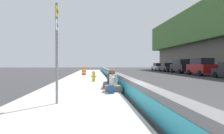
{
  "coord_description": "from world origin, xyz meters",
  "views": [
    {
      "loc": [
        -7.89,
        1.74,
        1.57
      ],
      "look_at": [
        9.46,
        0.26,
        1.29
      ],
      "focal_mm": 33.27,
      "sensor_mm": 36.0,
      "label": 1
    }
  ],
  "objects_px": {
    "seated_person_rear": "(110,81)",
    "construction_barrel": "(84,71)",
    "parked_car_midline": "(181,66)",
    "parked_car_farther": "(158,67)",
    "seated_person_middle": "(110,82)",
    "backpack": "(111,89)",
    "fire_hydrant": "(94,76)",
    "seated_person_foreground": "(113,84)",
    "parked_car_fourth": "(201,67)",
    "route_sign_post": "(57,46)",
    "parked_car_far": "(167,67)"
  },
  "relations": [
    {
      "from": "seated_person_rear",
      "to": "construction_barrel",
      "type": "distance_m",
      "value": 13.5
    },
    {
      "from": "route_sign_post",
      "to": "parked_car_far",
      "type": "relative_size",
      "value": 0.8
    },
    {
      "from": "fire_hydrant",
      "to": "seated_person_rear",
      "type": "bearing_deg",
      "value": -164.23
    },
    {
      "from": "backpack",
      "to": "parked_car_midline",
      "type": "height_order",
      "value": "parked_car_midline"
    },
    {
      "from": "route_sign_post",
      "to": "fire_hydrant",
      "type": "relative_size",
      "value": 4.09
    },
    {
      "from": "route_sign_post",
      "to": "parked_car_fourth",
      "type": "xyz_separation_m",
      "value": [
        18.5,
        -15.32,
        -1.03
      ]
    },
    {
      "from": "seated_person_rear",
      "to": "parked_car_midline",
      "type": "distance_m",
      "value": 23.42
    },
    {
      "from": "route_sign_post",
      "to": "parked_car_farther",
      "type": "height_order",
      "value": "route_sign_post"
    },
    {
      "from": "seated_person_middle",
      "to": "parked_car_farther",
      "type": "bearing_deg",
      "value": -21.82
    },
    {
      "from": "seated_person_middle",
      "to": "parked_car_midline",
      "type": "relative_size",
      "value": 0.23
    },
    {
      "from": "seated_person_rear",
      "to": "parked_car_fourth",
      "type": "xyz_separation_m",
      "value": [
        13.04,
        -12.98,
        0.72
      ]
    },
    {
      "from": "parked_car_midline",
      "to": "fire_hydrant",
      "type": "bearing_deg",
      "value": 138.13
    },
    {
      "from": "route_sign_post",
      "to": "seated_person_rear",
      "type": "height_order",
      "value": "route_sign_post"
    },
    {
      "from": "parked_car_fourth",
      "to": "seated_person_rear",
      "type": "bearing_deg",
      "value": 135.13
    },
    {
      "from": "fire_hydrant",
      "to": "seated_person_middle",
      "type": "height_order",
      "value": "seated_person_middle"
    },
    {
      "from": "fire_hydrant",
      "to": "parked_car_midline",
      "type": "relative_size",
      "value": 0.18
    },
    {
      "from": "seated_person_middle",
      "to": "seated_person_rear",
      "type": "bearing_deg",
      "value": -3.88
    },
    {
      "from": "seated_person_rear",
      "to": "construction_barrel",
      "type": "bearing_deg",
      "value": 9.8
    },
    {
      "from": "route_sign_post",
      "to": "construction_barrel",
      "type": "xyz_separation_m",
      "value": [
        18.76,
        -0.04,
        -1.59
      ]
    },
    {
      "from": "seated_person_foreground",
      "to": "seated_person_middle",
      "type": "height_order",
      "value": "seated_person_foreground"
    },
    {
      "from": "seated_person_middle",
      "to": "parked_car_far",
      "type": "relative_size",
      "value": 0.24
    },
    {
      "from": "route_sign_post",
      "to": "seated_person_foreground",
      "type": "distance_m",
      "value": 4.22
    },
    {
      "from": "construction_barrel",
      "to": "parked_car_far",
      "type": "xyz_separation_m",
      "value": [
        12.65,
        -15.23,
        0.24
      ]
    },
    {
      "from": "parked_car_midline",
      "to": "parked_car_far",
      "type": "distance_m",
      "value": 6.53
    },
    {
      "from": "parked_car_fourth",
      "to": "backpack",
      "type": "bearing_deg",
      "value": 140.8
    },
    {
      "from": "fire_hydrant",
      "to": "construction_barrel",
      "type": "bearing_deg",
      "value": 7.43
    },
    {
      "from": "parked_car_fourth",
      "to": "parked_car_far",
      "type": "distance_m",
      "value": 12.91
    },
    {
      "from": "fire_hydrant",
      "to": "seated_person_rear",
      "type": "relative_size",
      "value": 0.85
    },
    {
      "from": "seated_person_foreground",
      "to": "parked_car_far",
      "type": "distance_m",
      "value": 31.15
    },
    {
      "from": "seated_person_foreground",
      "to": "parked_car_fourth",
      "type": "distance_m",
      "value": 20.18
    },
    {
      "from": "parked_car_fourth",
      "to": "parked_car_far",
      "type": "relative_size",
      "value": 1.07
    },
    {
      "from": "route_sign_post",
      "to": "fire_hydrant",
      "type": "height_order",
      "value": "route_sign_post"
    },
    {
      "from": "seated_person_foreground",
      "to": "construction_barrel",
      "type": "relative_size",
      "value": 1.19
    },
    {
      "from": "seated_person_foreground",
      "to": "seated_person_rear",
      "type": "distance_m",
      "value": 2.37
    },
    {
      "from": "route_sign_post",
      "to": "parked_car_fourth",
      "type": "relative_size",
      "value": 0.74
    },
    {
      "from": "seated_person_rear",
      "to": "parked_car_farther",
      "type": "bearing_deg",
      "value": -22.37
    },
    {
      "from": "parked_car_far",
      "to": "backpack",
      "type": "bearing_deg",
      "value": 155.7
    },
    {
      "from": "parked_car_midline",
      "to": "parked_car_farther",
      "type": "distance_m",
      "value": 11.97
    },
    {
      "from": "seated_person_middle",
      "to": "backpack",
      "type": "distance_m",
      "value": 2.05
    },
    {
      "from": "seated_person_middle",
      "to": "backpack",
      "type": "bearing_deg",
      "value": 176.7
    },
    {
      "from": "backpack",
      "to": "parked_car_far",
      "type": "height_order",
      "value": "parked_car_far"
    },
    {
      "from": "seated_person_foreground",
      "to": "parked_car_farther",
      "type": "height_order",
      "value": "parked_car_farther"
    },
    {
      "from": "backpack",
      "to": "route_sign_post",
      "type": "bearing_deg",
      "value": 137.57
    },
    {
      "from": "seated_person_rear",
      "to": "parked_car_far",
      "type": "distance_m",
      "value": 28.99
    },
    {
      "from": "seated_person_rear",
      "to": "backpack",
      "type": "height_order",
      "value": "seated_person_rear"
    },
    {
      "from": "parked_car_farther",
      "to": "backpack",
      "type": "bearing_deg",
      "value": 159.19
    },
    {
      "from": "seated_person_foreground",
      "to": "backpack",
      "type": "distance_m",
      "value": 0.78
    },
    {
      "from": "seated_person_rear",
      "to": "construction_barrel",
      "type": "xyz_separation_m",
      "value": [
        13.3,
        2.3,
        0.15
      ]
    },
    {
      "from": "fire_hydrant",
      "to": "backpack",
      "type": "relative_size",
      "value": 2.2
    },
    {
      "from": "backpack",
      "to": "construction_barrel",
      "type": "distance_m",
      "value": 16.55
    }
  ]
}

